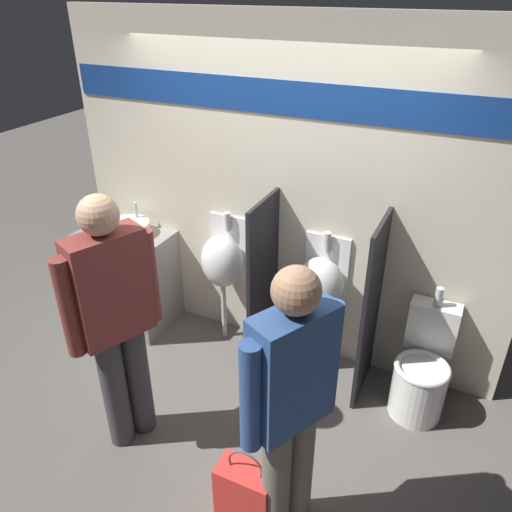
% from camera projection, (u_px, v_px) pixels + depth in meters
% --- Properties ---
extents(ground_plane, '(16.00, 16.00, 0.00)m').
position_uv_depth(ground_plane, '(247.00, 377.00, 4.09)').
color(ground_plane, '#5B5651').
extents(display_wall, '(3.67, 0.07, 2.70)m').
position_uv_depth(display_wall, '(279.00, 197.00, 3.90)').
color(display_wall, beige).
rests_on(display_wall, ground_plane).
extents(sink_counter, '(0.82, 0.58, 0.88)m').
position_uv_depth(sink_counter, '(127.00, 278.00, 4.61)').
color(sink_counter, gray).
rests_on(sink_counter, ground_plane).
extents(sink_basin, '(0.37, 0.37, 0.25)m').
position_uv_depth(sink_basin, '(129.00, 228.00, 4.39)').
color(sink_basin, white).
rests_on(sink_basin, sink_counter).
extents(cell_phone, '(0.07, 0.14, 0.01)m').
position_uv_depth(cell_phone, '(135.00, 246.00, 4.21)').
color(cell_phone, '#232328').
rests_on(cell_phone, sink_counter).
extents(divider_near_counter, '(0.03, 0.54, 1.45)m').
position_uv_depth(divider_near_counter, '(263.00, 284.00, 3.97)').
color(divider_near_counter, black).
rests_on(divider_near_counter, ground_plane).
extents(divider_mid, '(0.03, 0.54, 1.45)m').
position_uv_depth(divider_mid, '(371.00, 311.00, 3.65)').
color(divider_mid, black).
rests_on(divider_mid, ground_plane).
extents(urinal_near_counter, '(0.38, 0.31, 1.18)m').
position_uv_depth(urinal_near_counter, '(223.00, 261.00, 4.21)').
color(urinal_near_counter, silver).
rests_on(urinal_near_counter, ground_plane).
extents(urinal_far, '(0.38, 0.31, 1.18)m').
position_uv_depth(urinal_far, '(320.00, 284.00, 3.89)').
color(urinal_far, silver).
rests_on(urinal_far, ground_plane).
extents(toilet, '(0.40, 0.56, 0.95)m').
position_uv_depth(toilet, '(422.00, 373.00, 3.66)').
color(toilet, white).
rests_on(toilet, ground_plane).
extents(person_in_vest, '(0.37, 0.60, 1.83)m').
position_uv_depth(person_in_vest, '(115.00, 317.00, 3.11)').
color(person_in_vest, '#3D3D42').
rests_on(person_in_vest, ground_plane).
extents(person_with_lanyard, '(0.38, 0.56, 1.77)m').
position_uv_depth(person_with_lanyard, '(291.00, 402.00, 2.53)').
color(person_with_lanyard, '#666056').
rests_on(person_with_lanyard, ground_plane).
extents(shopping_bag, '(0.34, 0.19, 0.57)m').
position_uv_depth(shopping_bag, '(246.00, 494.00, 2.92)').
color(shopping_bag, red).
rests_on(shopping_bag, ground_plane).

